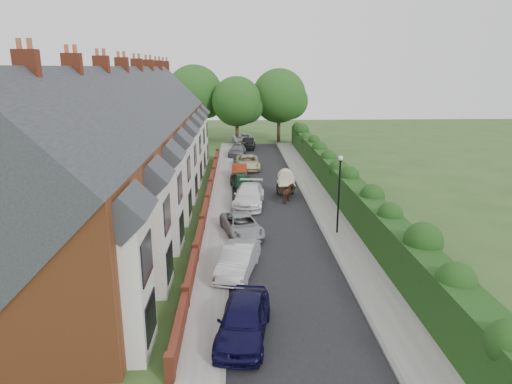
% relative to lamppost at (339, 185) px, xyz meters
% --- Properties ---
extents(ground, '(140.00, 140.00, 0.00)m').
position_rel_lamppost_xyz_m(ground, '(-3.40, -4.00, -3.30)').
color(ground, '#2D4C1E').
rests_on(ground, ground).
extents(road, '(6.00, 58.00, 0.02)m').
position_rel_lamppost_xyz_m(road, '(-3.90, 7.00, -3.29)').
color(road, black).
rests_on(road, ground).
extents(pavement_hedge_side, '(2.20, 58.00, 0.12)m').
position_rel_lamppost_xyz_m(pavement_hedge_side, '(0.20, 7.00, -3.24)').
color(pavement_hedge_side, gray).
rests_on(pavement_hedge_side, ground).
extents(pavement_house_side, '(1.70, 58.00, 0.12)m').
position_rel_lamppost_xyz_m(pavement_house_side, '(-7.75, 7.00, -3.24)').
color(pavement_house_side, gray).
rests_on(pavement_house_side, ground).
extents(kerb_hedge_side, '(0.18, 58.00, 0.13)m').
position_rel_lamppost_xyz_m(kerb_hedge_side, '(-0.85, 7.00, -3.23)').
color(kerb_hedge_side, gray).
rests_on(kerb_hedge_side, ground).
extents(kerb_house_side, '(0.18, 58.00, 0.13)m').
position_rel_lamppost_xyz_m(kerb_house_side, '(-6.95, 7.00, -3.23)').
color(kerb_house_side, gray).
rests_on(kerb_house_side, ground).
extents(hedge, '(2.10, 58.00, 2.85)m').
position_rel_lamppost_xyz_m(hedge, '(2.00, 7.00, -1.70)').
color(hedge, '#153912').
rests_on(hedge, ground).
extents(terrace_row, '(9.05, 40.50, 11.50)m').
position_rel_lamppost_xyz_m(terrace_row, '(-14.27, 5.98, 1.18)').
color(terrace_row, brown).
rests_on(terrace_row, ground).
extents(garden_wall_row, '(0.35, 40.35, 1.10)m').
position_rel_lamppost_xyz_m(garden_wall_row, '(-8.75, 6.00, -2.84)').
color(garden_wall_row, brown).
rests_on(garden_wall_row, ground).
extents(lamppost, '(0.32, 0.32, 5.16)m').
position_rel_lamppost_xyz_m(lamppost, '(0.00, 0.00, 0.00)').
color(lamppost, black).
rests_on(lamppost, ground).
extents(tree_far_left, '(7.14, 6.80, 9.29)m').
position_rel_lamppost_xyz_m(tree_far_left, '(-6.05, 36.08, 2.41)').
color(tree_far_left, '#332316').
rests_on(tree_far_left, ground).
extents(tree_far_right, '(7.98, 7.60, 10.31)m').
position_rel_lamppost_xyz_m(tree_far_right, '(-0.01, 38.08, 3.02)').
color(tree_far_right, '#332316').
rests_on(tree_far_right, ground).
extents(tree_far_back, '(8.40, 8.00, 10.82)m').
position_rel_lamppost_xyz_m(tree_far_back, '(-11.99, 39.08, 3.32)').
color(tree_far_back, '#332316').
rests_on(tree_far_back, ground).
extents(car_navy, '(2.59, 4.95, 1.61)m').
position_rel_lamppost_xyz_m(car_navy, '(-6.21, -11.41, -2.49)').
color(car_navy, black).
rests_on(car_navy, ground).
extents(car_silver_a, '(2.57, 4.74, 1.48)m').
position_rel_lamppost_xyz_m(car_silver_a, '(-6.40, -5.50, -2.56)').
color(car_silver_a, '#B4B4B9').
rests_on(car_silver_a, ground).
extents(car_silver_b, '(3.17, 5.03, 1.29)m').
position_rel_lamppost_xyz_m(car_silver_b, '(-6.14, 0.15, -2.65)').
color(car_silver_b, '#94959A').
rests_on(car_silver_b, ground).
extents(car_white, '(2.79, 5.67, 1.59)m').
position_rel_lamppost_xyz_m(car_white, '(-5.52, 6.60, -2.50)').
color(car_white, white).
rests_on(car_white, ground).
extents(car_green, '(2.48, 4.63, 1.50)m').
position_rel_lamppost_xyz_m(car_green, '(-5.97, 11.28, -2.55)').
color(car_green, '#0F341E').
rests_on(car_green, ground).
extents(car_red, '(1.51, 4.05, 1.32)m').
position_rel_lamppost_xyz_m(car_red, '(-6.19, 15.65, -2.64)').
color(car_red, maroon).
rests_on(car_red, ground).
extents(car_beige, '(2.57, 5.24, 1.43)m').
position_rel_lamppost_xyz_m(car_beige, '(-5.29, 19.80, -2.58)').
color(car_beige, beige).
rests_on(car_beige, ground).
extents(car_grey, '(2.37, 4.82, 1.35)m').
position_rel_lamppost_xyz_m(car_grey, '(-6.40, 27.16, -2.62)').
color(car_grey, slate).
rests_on(car_grey, ground).
extents(car_black, '(2.32, 4.80, 1.58)m').
position_rel_lamppost_xyz_m(car_black, '(-5.00, 32.21, -2.51)').
color(car_black, black).
rests_on(car_black, ground).
extents(horse, '(1.39, 1.87, 1.44)m').
position_rel_lamppost_xyz_m(horse, '(-2.37, 7.29, -2.58)').
color(horse, '#432518').
rests_on(horse, ground).
extents(horse_cart, '(1.41, 3.12, 2.25)m').
position_rel_lamppost_xyz_m(horse_cart, '(-2.37, 9.12, -2.01)').
color(horse_cart, black).
rests_on(horse_cart, ground).
extents(car_extra_far, '(3.30, 5.89, 1.56)m').
position_rel_lamppost_xyz_m(car_extra_far, '(-5.52, 35.14, -2.52)').
color(car_extra_far, silver).
rests_on(car_extra_far, ground).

